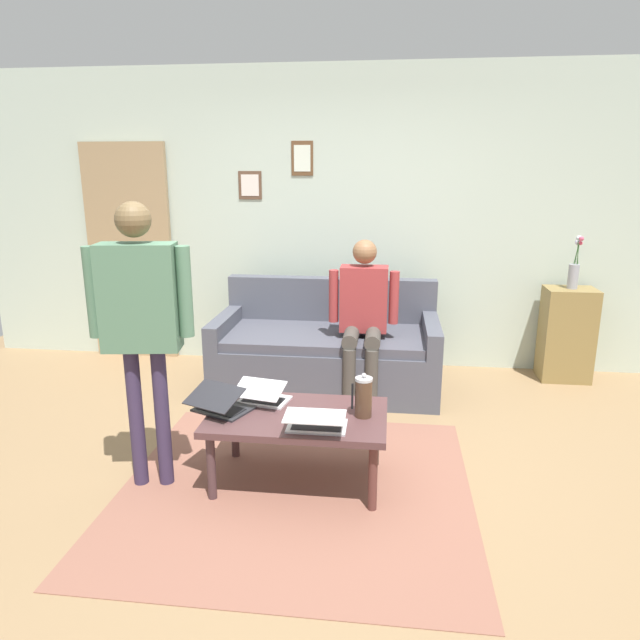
{
  "coord_description": "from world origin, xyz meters",
  "views": [
    {
      "loc": [
        -0.45,
        3.14,
        1.82
      ],
      "look_at": [
        0.03,
        -0.68,
        0.8
      ],
      "focal_mm": 32.4,
      "sensor_mm": 36.0,
      "label": 1
    }
  ],
  "objects": [
    {
      "name": "laptop_center",
      "position": [
        -0.07,
        0.28,
        0.48
      ],
      "size": [
        0.33,
        0.3,
        0.11
      ],
      "color": "silver",
      "rests_on": "coffee_table"
    },
    {
      "name": "french_press",
      "position": [
        -0.32,
        0.07,
        0.55
      ],
      "size": [
        0.12,
        0.1,
        0.26
      ],
      "color": "#4C3323",
      "rests_on": "coffee_table"
    },
    {
      "name": "interior_door",
      "position": [
        2.04,
        -2.11,
        1.02
      ],
      "size": [
        0.82,
        0.09,
        2.05
      ],
      "color": "#A3835C",
      "rests_on": "ground_plane"
    },
    {
      "name": "back_wall",
      "position": [
        0.0,
        -2.2,
        1.35
      ],
      "size": [
        7.04,
        0.11,
        2.7
      ],
      "color": "beige",
      "rests_on": "ground_plane"
    },
    {
      "name": "side_shelf",
      "position": [
        -2.0,
        -1.93,
        0.41
      ],
      "size": [
        0.42,
        0.32,
        0.82
      ],
      "color": "olive",
      "rests_on": "ground_plane"
    },
    {
      "name": "person_seated",
      "position": [
        -0.24,
        -1.26,
        0.73
      ],
      "size": [
        0.55,
        0.51,
        1.28
      ],
      "color": "#45413B",
      "rests_on": "ground_plane"
    },
    {
      "name": "person_standing",
      "position": [
        0.91,
        0.21,
        1.06
      ],
      "size": [
        0.58,
        0.24,
        1.65
      ],
      "color": "#372C49",
      "rests_on": "ground_plane"
    },
    {
      "name": "laptop_left",
      "position": [
        0.3,
        -0.06,
        0.48
      ],
      "size": [
        0.34,
        0.32,
        0.14
      ],
      "color": "silver",
      "rests_on": "coffee_table"
    },
    {
      "name": "flower_vase",
      "position": [
        -2.0,
        -1.93,
        0.98
      ],
      "size": [
        0.09,
        0.1,
        0.45
      ],
      "color": "#999BA6",
      "rests_on": "side_shelf"
    },
    {
      "name": "coffee_table",
      "position": [
        0.06,
        0.08,
        0.39
      ],
      "size": [
        1.04,
        0.63,
        0.43
      ],
      "color": "#503233",
      "rests_on": "ground_plane"
    },
    {
      "name": "couch",
      "position": [
        0.06,
        -1.49,
        0.3
      ],
      "size": [
        1.84,
        0.92,
        0.88
      ],
      "color": "#4B4D59",
      "rests_on": "ground_plane"
    },
    {
      "name": "laptop_right",
      "position": [
        0.52,
        0.1,
        0.48
      ],
      "size": [
        0.4,
        0.4,
        0.16
      ],
      "color": "#28282D",
      "rests_on": "coffee_table"
    },
    {
      "name": "area_rug",
      "position": [
        0.06,
        0.18,
        0.0
      ],
      "size": [
        2.03,
        1.96,
        0.01
      ],
      "primitive_type": "cube",
      "color": "#895747",
      "rests_on": "ground_plane"
    },
    {
      "name": "ground_plane",
      "position": [
        0.0,
        0.0,
        0.0
      ],
      "size": [
        7.68,
        7.68,
        0.0
      ],
      "primitive_type": "plane",
      "color": "#8E704C"
    }
  ]
}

